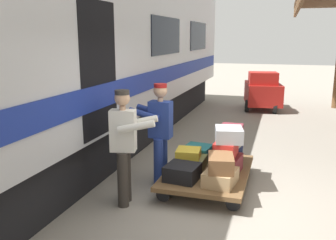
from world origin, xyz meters
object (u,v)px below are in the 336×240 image
object	(u,v)px
suitcase_tan_vintage	(221,177)
baggage_tug	(263,91)
train_car	(15,60)
porter_in_overalls	(159,131)
suitcase_navy_fabric	(231,154)
suitcase_maroon_trunk	(226,164)
suitcase_black_hardshell	(182,172)
suitcase_cream_canvas	(229,141)
suitcase_teal_softside	(198,152)
suitcase_gray_aluminum	(229,134)
suitcase_burgundy_valise	(232,130)
suitcase_yellow_case	(188,154)
suitcase_red_plastic	(226,149)
suitcase_brown_leather	(221,163)
suitcase_olive_duffel	(191,163)
luggage_cart	(208,172)
porter_by_door	(125,144)

from	to	relation	value
suitcase_tan_vintage	baggage_tug	distance (m)	7.62
train_car	porter_in_overalls	xyz separation A→B (m)	(-2.25, -0.57, -1.14)
suitcase_navy_fabric	suitcase_maroon_trunk	world-z (taller)	suitcase_maroon_trunk
suitcase_black_hardshell	suitcase_cream_canvas	distance (m)	1.22
suitcase_teal_softside	suitcase_gray_aluminum	size ratio (longest dim) A/B	0.94
suitcase_gray_aluminum	baggage_tug	xyz separation A→B (m)	(-0.15, -7.06, -0.28)
suitcase_maroon_trunk	suitcase_teal_softside	xyz separation A→B (m)	(0.59, -0.54, -0.02)
suitcase_maroon_trunk	suitcase_navy_fabric	bearing A→B (deg)	-90.00
suitcase_teal_softside	suitcase_gray_aluminum	bearing A→B (deg)	139.16
suitcase_burgundy_valise	suitcase_yellow_case	world-z (taller)	suitcase_burgundy_valise
suitcase_tan_vintage	suitcase_burgundy_valise	world-z (taller)	suitcase_burgundy_valise
suitcase_tan_vintage	porter_in_overalls	xyz separation A→B (m)	(1.08, -0.37, 0.54)
suitcase_navy_fabric	suitcase_red_plastic	distance (m)	0.63
train_car	suitcase_brown_leather	world-z (taller)	train_car
suitcase_olive_duffel	porter_in_overalls	distance (m)	0.76
suitcase_yellow_case	porter_in_overalls	xyz separation A→B (m)	(0.46, 0.14, 0.38)
suitcase_black_hardshell	suitcase_yellow_case	xyz separation A→B (m)	(0.03, -0.51, 0.14)
train_car	suitcase_yellow_case	bearing A→B (deg)	-165.32
suitcase_maroon_trunk	suitcase_teal_softside	distance (m)	0.80
suitcase_teal_softside	porter_in_overalls	size ratio (longest dim) A/B	0.27
suitcase_teal_softside	suitcase_red_plastic	distance (m)	0.86
suitcase_cream_canvas	porter_in_overalls	size ratio (longest dim) A/B	0.23
suitcase_maroon_trunk	suitcase_yellow_case	bearing A→B (deg)	2.96
luggage_cart	suitcase_navy_fabric	world-z (taller)	suitcase_navy_fabric
suitcase_olive_duffel	suitcase_maroon_trunk	xyz separation A→B (m)	(-0.59, 0.00, 0.04)
suitcase_brown_leather	suitcase_yellow_case	distance (m)	0.80
suitcase_red_plastic	porter_in_overalls	xyz separation A→B (m)	(1.07, 0.14, 0.25)
suitcase_olive_duffel	baggage_tug	size ratio (longest dim) A/B	0.30
suitcase_gray_aluminum	suitcase_yellow_case	xyz separation A→B (m)	(0.65, 0.04, -0.37)
suitcase_maroon_trunk	porter_in_overalls	distance (m)	1.21
suitcase_olive_duffel	suitcase_yellow_case	xyz separation A→B (m)	(0.03, 0.03, 0.17)
suitcase_navy_fabric	suitcase_maroon_trunk	size ratio (longest dim) A/B	0.85
suitcase_teal_softside	porter_in_overalls	bearing A→B (deg)	55.43
suitcase_teal_softside	baggage_tug	size ratio (longest dim) A/B	0.25
suitcase_tan_vintage	porter_in_overalls	world-z (taller)	porter_in_overalls
luggage_cart	suitcase_black_hardshell	distance (m)	0.64
suitcase_gray_aluminum	porter_by_door	size ratio (longest dim) A/B	0.29
train_car	suitcase_tan_vintage	world-z (taller)	train_car
suitcase_gray_aluminum	porter_in_overalls	xyz separation A→B (m)	(1.11, 0.18, 0.02)
suitcase_red_plastic	suitcase_yellow_case	bearing A→B (deg)	0.52
train_car	suitcase_red_plastic	bearing A→B (deg)	-167.85
suitcase_brown_leather	suitcase_yellow_case	bearing A→B (deg)	-39.40
luggage_cart	suitcase_red_plastic	bearing A→B (deg)	174.66
suitcase_red_plastic	porter_in_overalls	world-z (taller)	porter_in_overalls
suitcase_olive_duffel	suitcase_maroon_trunk	bearing A→B (deg)	180.00
suitcase_tan_vintage	porter_by_door	bearing A→B (deg)	19.54
train_car	suitcase_burgundy_valise	xyz separation A→B (m)	(-3.34, -1.23, -1.19)
suitcase_teal_softside	suitcase_yellow_case	xyz separation A→B (m)	(0.03, 0.58, 0.14)
suitcase_tan_vintage	baggage_tug	size ratio (longest dim) A/B	0.30
suitcase_gray_aluminum	porter_by_door	distance (m)	1.70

